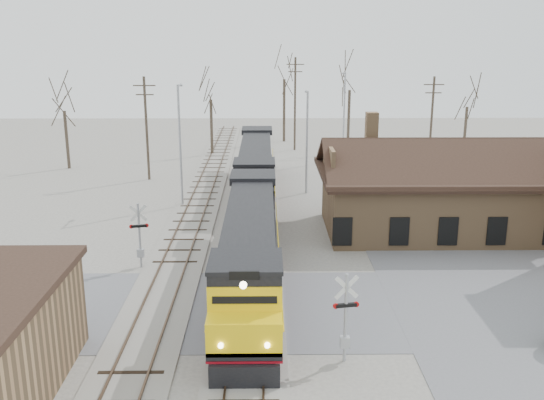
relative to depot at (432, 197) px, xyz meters
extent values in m
plane|color=#A5A095|center=(-11.99, -12.00, -2.41)|extent=(140.00, 140.00, 0.00)
cube|color=slate|center=(-11.99, -12.00, -2.39)|extent=(60.00, 9.00, 0.03)
cube|color=#A5A095|center=(-11.99, 3.00, -2.35)|extent=(3.40, 90.00, 0.12)
cube|color=#473323|center=(-12.71, 3.00, -2.24)|extent=(0.08, 90.00, 0.14)
cube|color=#473323|center=(-11.27, 3.00, -2.24)|extent=(0.08, 90.00, 0.14)
cube|color=#A5A095|center=(-16.49, 3.00, -2.35)|extent=(3.40, 90.00, 0.12)
cube|color=#473323|center=(-17.21, 3.00, -2.24)|extent=(0.08, 90.00, 0.14)
cube|color=#473323|center=(-15.77, 3.00, -2.24)|extent=(0.08, 90.00, 0.14)
cube|color=#96724E|center=(0.01, 0.00, -0.41)|extent=(14.00, 8.00, 4.00)
cube|color=black|center=(0.01, 0.00, 1.69)|extent=(15.20, 9.20, 0.30)
cube|color=black|center=(0.01, -2.30, 2.69)|extent=(15.00, 4.71, 2.66)
cube|color=black|center=(0.01, 2.30, 2.69)|extent=(15.00, 4.71, 2.66)
cube|color=#96724E|center=(-3.99, 1.50, 4.39)|extent=(0.80, 0.80, 2.20)
cube|color=black|center=(-11.99, -15.60, -1.88)|extent=(2.40, 3.84, 0.96)
cube|color=black|center=(-11.99, -3.13, -1.88)|extent=(2.40, 3.84, 0.96)
cube|color=black|center=(-11.99, -9.36, -1.11)|extent=(2.88, 19.18, 0.34)
cube|color=maroon|center=(-11.99, -9.36, -1.32)|extent=(2.90, 19.18, 0.12)
cube|color=black|center=(-11.99, -8.17, 0.37)|extent=(2.49, 13.90, 2.68)
cube|color=black|center=(-11.99, -16.46, 0.37)|extent=(2.88, 2.68, 2.68)
cube|color=yellow|center=(-11.99, -18.09, -0.44)|extent=(2.88, 1.73, 1.34)
cube|color=black|center=(-11.99, -19.05, -1.88)|extent=(2.68, 0.25, 0.96)
cylinder|color=#FFF2CC|center=(-11.99, -18.97, 1.81)|extent=(0.27, 0.10, 0.27)
cube|color=black|center=(-11.99, 4.08, -1.88)|extent=(2.40, 3.84, 0.96)
cube|color=black|center=(-11.99, 16.55, -1.88)|extent=(2.40, 3.84, 0.96)
cube|color=black|center=(-11.99, 10.31, -1.11)|extent=(2.88, 19.18, 0.34)
cube|color=maroon|center=(-11.99, 10.31, -1.32)|extent=(2.90, 19.18, 0.12)
cube|color=black|center=(-11.99, 11.51, 0.37)|extent=(2.49, 13.90, 2.68)
cube|color=black|center=(-11.99, 3.22, 0.37)|extent=(2.88, 2.68, 2.68)
cube|color=black|center=(-11.99, 1.59, -0.44)|extent=(2.88, 1.73, 1.34)
cube|color=black|center=(-11.99, 0.62, -1.88)|extent=(2.68, 0.25, 0.96)
cylinder|color=#A5A8AD|center=(-7.97, -17.01, -0.49)|extent=(0.13, 0.13, 3.83)
cube|color=silver|center=(-7.97, -17.01, 0.85)|extent=(0.99, 0.22, 1.00)
cube|color=silver|center=(-7.97, -17.01, 0.85)|extent=(0.99, 0.22, 1.00)
cube|color=black|center=(-7.97, -17.01, 0.08)|extent=(0.88, 0.30, 0.14)
cylinder|color=#B20C0C|center=(-8.39, -17.09, 0.08)|extent=(0.24, 0.12, 0.23)
cylinder|color=#B20C0C|center=(-7.54, -16.93, 0.08)|extent=(0.24, 0.12, 0.23)
cube|color=#A5A8AD|center=(-7.97, -17.01, -1.54)|extent=(0.38, 0.29, 0.48)
cylinder|color=#A5A8AD|center=(-18.35, -6.48, -0.50)|extent=(0.13, 0.13, 3.81)
cube|color=silver|center=(-18.35, -6.48, 0.84)|extent=(0.98, 0.26, 1.00)
cube|color=silver|center=(-18.35, -6.48, 0.84)|extent=(0.98, 0.26, 1.00)
cube|color=black|center=(-18.35, -6.48, 0.07)|extent=(0.87, 0.34, 0.14)
cylinder|color=#B20C0C|center=(-17.93, -6.39, 0.07)|extent=(0.24, 0.13, 0.23)
cylinder|color=#B20C0C|center=(-18.77, -6.58, 0.07)|extent=(0.24, 0.13, 0.23)
cube|color=#A5A8AD|center=(-18.35, -6.48, -1.55)|extent=(0.38, 0.29, 0.48)
cylinder|color=#A5A8AD|center=(-17.70, 6.51, 2.27)|extent=(0.18, 0.18, 9.36)
cylinder|color=#A5A8AD|center=(-17.70, 7.41, 6.85)|extent=(0.12, 1.80, 0.12)
cube|color=#A5A8AD|center=(-17.70, 8.21, 6.75)|extent=(0.25, 0.50, 0.12)
cylinder|color=#A5A8AD|center=(-7.74, 10.33, 1.86)|extent=(0.18, 0.18, 8.53)
cylinder|color=#A5A8AD|center=(-7.74, 11.23, 6.03)|extent=(0.12, 1.80, 0.12)
cube|color=#A5A8AD|center=(-7.74, 12.03, 5.93)|extent=(0.25, 0.50, 0.12)
cylinder|color=#A5A8AD|center=(-2.90, 24.50, 2.18)|extent=(0.18, 0.18, 9.17)
cylinder|color=#A5A8AD|center=(-2.90, 25.40, 6.67)|extent=(0.12, 1.80, 0.12)
cube|color=#A5A8AD|center=(-2.90, 26.20, 6.57)|extent=(0.25, 0.50, 0.12)
cylinder|color=#382D23|center=(-21.95, 15.45, 2.28)|extent=(0.24, 0.24, 9.37)
cube|color=#382D23|center=(-21.95, 15.45, 6.17)|extent=(2.00, 0.10, 0.10)
cube|color=#382D23|center=(-21.95, 15.45, 5.37)|extent=(1.60, 0.10, 0.10)
cylinder|color=#382D23|center=(-7.80, 30.22, 2.85)|extent=(0.24, 0.24, 10.52)
cube|color=#382D23|center=(-7.80, 30.22, 7.32)|extent=(2.00, 0.10, 0.10)
cube|color=#382D23|center=(-7.80, 30.22, 6.52)|extent=(1.60, 0.10, 0.10)
cylinder|color=#382D23|center=(5.41, 20.97, 2.09)|extent=(0.24, 0.24, 9.00)
cube|color=#382D23|center=(5.41, 20.97, 5.80)|extent=(2.00, 0.10, 0.10)
cube|color=#382D23|center=(5.41, 20.97, 5.00)|extent=(1.60, 0.10, 0.10)
cylinder|color=#382D23|center=(-30.88, 20.41, 0.46)|extent=(0.32, 0.32, 5.74)
cylinder|color=#382D23|center=(-17.16, 27.67, 0.63)|extent=(0.32, 0.32, 6.07)
cylinder|color=#382D23|center=(-8.86, 36.12, 1.44)|extent=(0.32, 0.32, 7.68)
cylinder|color=#382D23|center=(-1.72, 29.44, 1.07)|extent=(0.32, 0.32, 6.95)
cylinder|color=#382D23|center=(10.43, 25.68, 0.33)|extent=(0.32, 0.32, 5.48)
camera|label=1|loc=(-11.17, -39.20, 10.52)|focal=40.00mm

